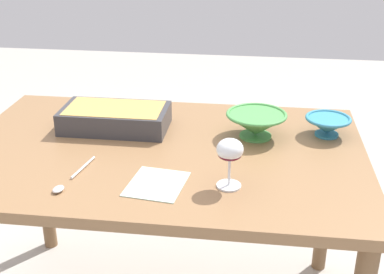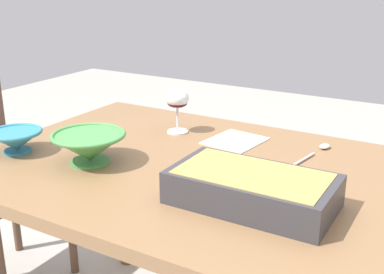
# 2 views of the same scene
# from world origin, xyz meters

# --- Properties ---
(dining_table) EXTENTS (1.40, 0.93, 0.75)m
(dining_table) POSITION_xyz_m (0.00, 0.00, 0.67)
(dining_table) COLOR olive
(dining_table) RESTS_ON ground_plane
(wine_glass) EXTENTS (0.08, 0.08, 0.16)m
(wine_glass) POSITION_xyz_m (-0.25, 0.24, 0.86)
(wine_glass) COLOR white
(wine_glass) RESTS_ON dining_table
(casserole_dish) EXTENTS (0.39, 0.21, 0.08)m
(casserole_dish) POSITION_xyz_m (0.20, -0.15, 0.80)
(casserole_dish) COLOR #38383D
(casserole_dish) RESTS_ON dining_table
(mixing_bowl) EXTENTS (0.17, 0.17, 0.07)m
(mixing_bowl) POSITION_xyz_m (-0.58, -0.19, 0.79)
(mixing_bowl) COLOR teal
(mixing_bowl) RESTS_ON dining_table
(small_bowl) EXTENTS (0.22, 0.22, 0.09)m
(small_bowl) POSITION_xyz_m (-0.32, -0.14, 0.80)
(small_bowl) COLOR #4C994C
(small_bowl) RESTS_ON dining_table
(serving_spoon) EXTENTS (0.06, 0.25, 0.01)m
(serving_spoon) POSITION_xyz_m (0.24, 0.28, 0.76)
(serving_spoon) COLOR silver
(serving_spoon) RESTS_ON dining_table
(napkin) EXTENTS (0.19, 0.21, 0.00)m
(napkin) POSITION_xyz_m (-0.03, 0.25, 0.75)
(napkin) COLOR #B2CCB7
(napkin) RESTS_ON dining_table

